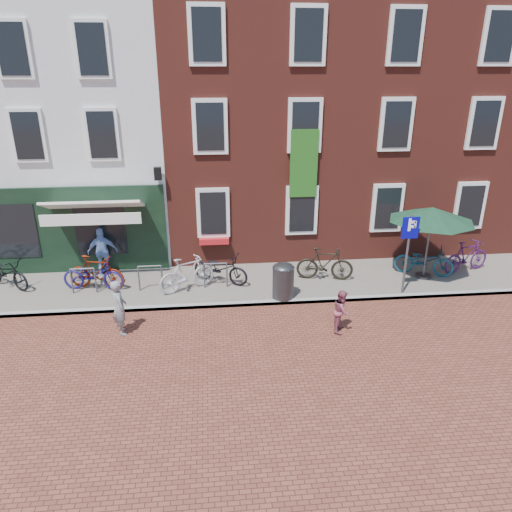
{
  "coord_description": "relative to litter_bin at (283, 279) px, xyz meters",
  "views": [
    {
      "loc": [
        0.41,
        -12.28,
        6.57
      ],
      "look_at": [
        1.76,
        1.12,
        1.14
      ],
      "focal_mm": 33.19,
      "sensor_mm": 36.0,
      "label": 1
    }
  ],
  "objects": [
    {
      "name": "woman",
      "position": [
        -4.51,
        -1.42,
        0.05
      ],
      "size": [
        0.54,
        0.65,
        1.51
      ],
      "primitive_type": "imported",
      "rotation": [
        0.0,
        0.0,
        1.94
      ],
      "color": "gray",
      "rests_on": "ground"
    },
    {
      "name": "boy",
      "position": [
        1.27,
        -1.88,
        -0.12
      ],
      "size": [
        0.62,
        0.69,
        1.17
      ],
      "primitive_type": "imported",
      "rotation": [
        0.0,
        0.0,
        1.2
      ],
      "color": "#924355",
      "rests_on": "ground"
    },
    {
      "name": "bicycle_5",
      "position": [
        1.53,
        1.14,
        -0.06
      ],
      "size": [
        1.88,
        0.86,
        1.09
      ],
      "primitive_type": "imported",
      "rotation": [
        0.0,
        0.0,
        1.37
      ],
      "color": "black",
      "rests_on": "sidewalk"
    },
    {
      "name": "building_brick_right",
      "position": [
        5.51,
        6.7,
        4.29
      ],
      "size": [
        6.0,
        8.0,
        10.0
      ],
      "primitive_type": "cube",
      "color": "maroon",
      "rests_on": "ground"
    },
    {
      "name": "bicycle_6",
      "position": [
        4.88,
        1.2,
        -0.11
      ],
      "size": [
        1.98,
        1.35,
        0.98
      ],
      "primitive_type": "imported",
      "rotation": [
        0.0,
        0.0,
        1.16
      ],
      "color": "navy",
      "rests_on": "sidewalk"
    },
    {
      "name": "building_brick_mid",
      "position": [
        -0.49,
        6.7,
        4.29
      ],
      "size": [
        6.0,
        8.0,
        10.0
      ],
      "primitive_type": "cube",
      "color": "maroon",
      "rests_on": "ground"
    },
    {
      "name": "litter_bin",
      "position": [
        0.0,
        0.0,
        0.0
      ],
      "size": [
        0.64,
        0.64,
        1.17
      ],
      "color": "#333335",
      "rests_on": "sidewalk"
    },
    {
      "name": "bicycle_0",
      "position": [
        -8.47,
        1.57,
        -0.11
      ],
      "size": [
        1.93,
        1.57,
        0.98
      ],
      "primitive_type": "imported",
      "rotation": [
        0.0,
        0.0,
        1.0
      ],
      "color": "black",
      "rests_on": "sidewalk"
    },
    {
      "name": "bicycle_2",
      "position": [
        -5.75,
        1.13,
        -0.11
      ],
      "size": [
        1.95,
        0.91,
        0.98
      ],
      "primitive_type": "imported",
      "rotation": [
        0.0,
        0.0,
        1.43
      ],
      "color": "navy",
      "rests_on": "sidewalk"
    },
    {
      "name": "building_stucco",
      "position": [
        -7.49,
        6.7,
        3.79
      ],
      "size": [
        8.0,
        8.0,
        9.0
      ],
      "primitive_type": "cube",
      "color": "silver",
      "rests_on": "ground"
    },
    {
      "name": "bicycle_3",
      "position": [
        -2.86,
        0.8,
        -0.06
      ],
      "size": [
        1.86,
        1.28,
        1.09
      ],
      "primitive_type": "imported",
      "rotation": [
        0.0,
        0.0,
        2.04
      ],
      "color": "#B3B2B5",
      "rests_on": "sidewalk"
    },
    {
      "name": "cafe_person",
      "position": [
        -5.65,
        2.3,
        0.19
      ],
      "size": [
        0.98,
        0.5,
        1.6
      ],
      "primitive_type": "imported",
      "rotation": [
        0.0,
        0.0,
        3.26
      ],
      "color": "#83A7E2",
      "rests_on": "sidewalk"
    },
    {
      "name": "sidewalk",
      "position": [
        -1.49,
        1.2,
        -0.66
      ],
      "size": [
        24.0,
        3.0,
        0.1
      ],
      "primitive_type": "cube",
      "color": "slate",
      "rests_on": "ground"
    },
    {
      "name": "parking_sign",
      "position": [
        3.69,
        -0.06,
        1.08
      ],
      "size": [
        0.5,
        0.08,
        2.49
      ],
      "color": "#4C4C4F",
      "rests_on": "sidewalk"
    },
    {
      "name": "bicycle_1",
      "position": [
        -5.65,
        1.19,
        -0.06
      ],
      "size": [
        1.89,
        0.96,
        1.09
      ],
      "primitive_type": "imported",
      "rotation": [
        0.0,
        0.0,
        1.32
      ],
      "color": "#641705",
      "rests_on": "sidewalk"
    },
    {
      "name": "parasol",
      "position": [
        4.83,
        1.0,
        1.63
      ],
      "size": [
        2.68,
        2.68,
        2.48
      ],
      "color": "#4C4C4F",
      "rests_on": "sidewalk"
    },
    {
      "name": "bicycle_7",
      "position": [
        6.4,
        1.29,
        -0.06
      ],
      "size": [
        1.89,
        1.01,
        1.09
      ],
      "primitive_type": "imported",
      "rotation": [
        0.0,
        0.0,
        1.86
      ],
      "color": "#3E1447",
      "rests_on": "sidewalk"
    },
    {
      "name": "ground",
      "position": [
        -2.49,
        -0.3,
        -0.71
      ],
      "size": [
        80.0,
        80.0,
        0.0
      ],
      "primitive_type": "plane",
      "color": "brown"
    },
    {
      "name": "bicycle_4",
      "position": [
        -1.82,
        1.23,
        -0.11
      ],
      "size": [
        1.96,
        1.46,
        0.98
      ],
      "primitive_type": "imported",
      "rotation": [
        0.0,
        0.0,
        1.08
      ],
      "color": "black",
      "rests_on": "sidewalk"
    }
  ]
}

